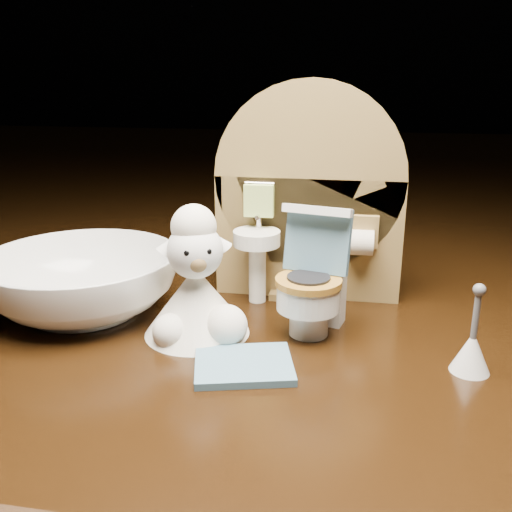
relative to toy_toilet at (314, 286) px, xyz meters
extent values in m
cube|color=#321B09|center=(-0.01, -0.01, -0.08)|extent=(2.50, 2.50, 0.10)
cube|color=olive|center=(-0.01, 0.06, 0.01)|extent=(0.13, 0.02, 0.09)
cylinder|color=olive|center=(-0.01, 0.06, 0.06)|extent=(0.13, 0.02, 0.13)
cube|color=olive|center=(-0.01, 0.06, -0.03)|extent=(0.05, 0.04, 0.01)
cylinder|color=white|center=(-0.04, 0.04, -0.01)|extent=(0.01, 0.01, 0.04)
cylinder|color=white|center=(-0.04, 0.04, 0.02)|extent=(0.03, 0.03, 0.01)
cylinder|color=silver|center=(-0.04, 0.05, 0.03)|extent=(0.00, 0.00, 0.01)
cube|color=#BAD76A|center=(-0.04, 0.05, 0.04)|extent=(0.02, 0.01, 0.02)
cube|color=olive|center=(0.03, 0.05, 0.02)|extent=(0.02, 0.01, 0.02)
cylinder|color=beige|center=(0.03, 0.04, 0.02)|extent=(0.02, 0.02, 0.02)
cylinder|color=white|center=(0.00, -0.01, -0.02)|extent=(0.02, 0.02, 0.02)
cylinder|color=white|center=(0.00, -0.01, 0.00)|extent=(0.04, 0.04, 0.02)
cylinder|color=#A06C22|center=(0.00, -0.01, 0.01)|extent=(0.04, 0.04, 0.00)
cube|color=white|center=(0.00, 0.01, -0.01)|extent=(0.03, 0.02, 0.05)
cube|color=slate|center=(0.00, 0.01, 0.03)|extent=(0.04, 0.02, 0.04)
cube|color=white|center=(0.00, 0.00, 0.05)|extent=(0.04, 0.02, 0.01)
cylinder|color=#8BB63E|center=(0.01, 0.01, 0.02)|extent=(0.01, 0.01, 0.01)
cube|color=slate|center=(-0.03, -0.06, -0.03)|extent=(0.06, 0.06, 0.00)
cone|color=white|center=(0.09, -0.04, -0.02)|extent=(0.02, 0.02, 0.02)
cylinder|color=#59595B|center=(0.09, -0.04, 0.00)|extent=(0.00, 0.00, 0.03)
sphere|color=#59595B|center=(0.09, -0.04, 0.02)|extent=(0.01, 0.01, 0.01)
cone|color=white|center=(-0.07, -0.02, -0.01)|extent=(0.06, 0.06, 0.04)
sphere|color=white|center=(-0.05, -0.03, -0.02)|extent=(0.03, 0.03, 0.03)
sphere|color=white|center=(-0.08, -0.04, -0.02)|extent=(0.02, 0.02, 0.02)
sphere|color=white|center=(-0.07, -0.02, 0.03)|extent=(0.03, 0.03, 0.03)
sphere|color=olive|center=(-0.06, -0.03, 0.02)|extent=(0.01, 0.01, 0.01)
sphere|color=white|center=(-0.07, -0.02, 0.04)|extent=(0.03, 0.03, 0.03)
cone|color=white|center=(-0.08, -0.02, 0.03)|extent=(0.02, 0.01, 0.02)
cone|color=white|center=(-0.06, -0.01, 0.03)|extent=(0.02, 0.01, 0.02)
sphere|color=black|center=(-0.07, -0.03, 0.03)|extent=(0.00, 0.00, 0.00)
sphere|color=black|center=(-0.06, -0.03, 0.03)|extent=(0.00, 0.00, 0.00)
imported|color=white|center=(-0.15, 0.00, -0.01)|extent=(0.16, 0.16, 0.04)
camera|label=1|loc=(0.02, -0.33, 0.13)|focal=40.00mm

